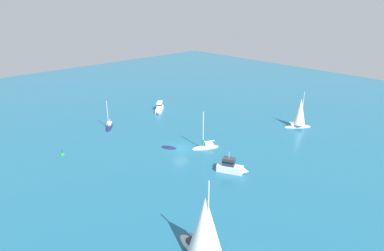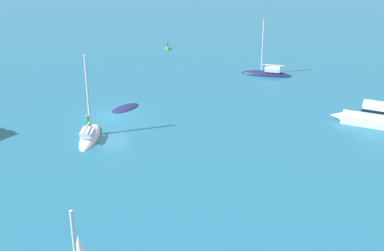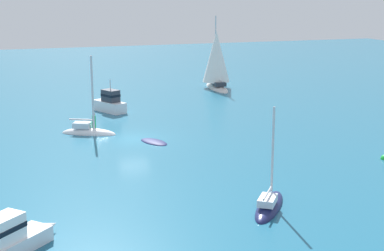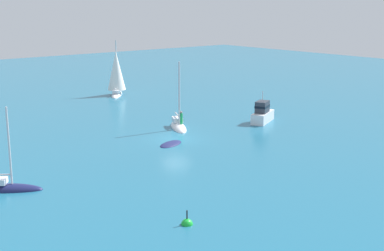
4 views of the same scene
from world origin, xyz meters
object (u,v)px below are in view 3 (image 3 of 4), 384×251
powerboat (10,238)px  ketch (88,132)px  dinghy (154,142)px  motor_cruiser (108,103)px  sailboat (269,206)px  ketch_1 (216,62)px

powerboat → ketch: bearing=29.1°
dinghy → motor_cruiser: motor_cruiser is taller
dinghy → ketch: bearing=-157.2°
sailboat → ketch: bearing=56.3°
motor_cruiser → sailboat: (3.66, -29.23, -0.77)m
sailboat → powerboat: (-14.02, -1.38, 0.69)m
ketch_1 → motor_cruiser: bearing=127.2°
powerboat → dinghy: bearing=13.0°
dinghy → ketch_1: size_ratio=0.34×
sailboat → ketch: (-7.05, 20.47, 0.08)m
powerboat → ketch_1: bearing=14.0°
powerboat → ketch: ketch is taller
sailboat → ketch_1: (11.87, 38.96, 3.16)m
dinghy → motor_cruiser: bearing=162.3°
dinghy → ketch_1: bearing=125.1°
powerboat → ketch: size_ratio=0.62×
motor_cruiser → powerboat: bearing=135.0°
motor_cruiser → sailboat: 29.47m
motor_cruiser → ketch_1: size_ratio=0.52×
dinghy → ketch_1: 27.26m
ketch → ketch_1: ketch_1 is taller
powerboat → ketch: 22.95m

